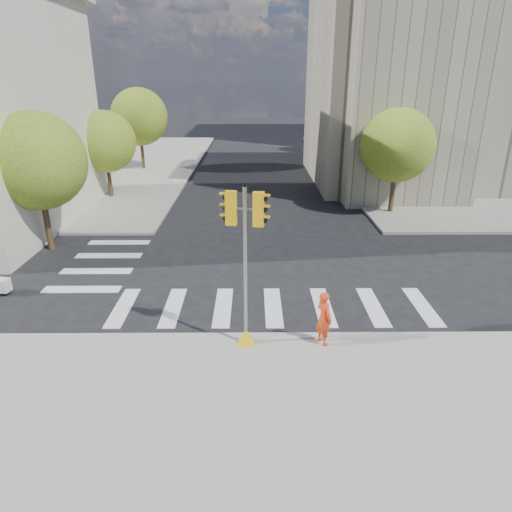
{
  "coord_description": "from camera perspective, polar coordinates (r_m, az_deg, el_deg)",
  "views": [
    {
      "loc": [
        -0.83,
        -16.59,
        7.72
      ],
      "look_at": [
        -0.72,
        -2.31,
        2.1
      ],
      "focal_mm": 32.0,
      "sensor_mm": 36.0,
      "label": 1
    }
  ],
  "objects": [
    {
      "name": "tree_lw_near",
      "position": [
        23.02,
        -25.75,
        10.62
      ],
      "size": [
        4.4,
        4.4,
        6.41
      ],
      "color": "#382616",
      "rests_on": "ground"
    },
    {
      "name": "tree_re_far",
      "position": [
        51.41,
        9.3,
        16.93
      ],
      "size": [
        4.0,
        4.0,
        5.88
      ],
      "color": "#382616",
      "rests_on": "ground"
    },
    {
      "name": "lamp_near",
      "position": [
        31.99,
        16.16,
        15.05
      ],
      "size": [
        0.35,
        0.18,
        8.11
      ],
      "color": "black",
      "rests_on": "sidewalk_far_right"
    },
    {
      "name": "sidewalk_far_left",
      "position": [
        47.33,
        -24.74,
        10.27
      ],
      "size": [
        28.0,
        40.0,
        0.15
      ],
      "primitive_type": "cube",
      "color": "gray",
      "rests_on": "ground"
    },
    {
      "name": "lamp_far",
      "position": [
        45.56,
        11.25,
        17.15
      ],
      "size": [
        0.35,
        0.18,
        8.11
      ],
      "color": "black",
      "rests_on": "sidewalk_far_right"
    },
    {
      "name": "tree_re_mid",
      "position": [
        39.62,
        12.19,
        16.16
      ],
      "size": [
        4.6,
        4.6,
        6.66
      ],
      "color": "#382616",
      "rests_on": "ground"
    },
    {
      "name": "ground",
      "position": [
        18.32,
        2.2,
        -3.46
      ],
      "size": [
        160.0,
        160.0,
        0.0
      ],
      "primitive_type": "plane",
      "color": "black",
      "rests_on": "ground"
    },
    {
      "name": "traffic_signal",
      "position": [
        13.17,
        -1.32,
        -2.99
      ],
      "size": [
        1.08,
        0.56,
        4.94
      ],
      "rotation": [
        0.0,
        0.0,
        -0.17
      ],
      "color": "#E0A20B",
      "rests_on": "sidewalk_near"
    },
    {
      "name": "civic_building",
      "position": [
        39.3,
        25.74,
        18.85
      ],
      "size": [
        26.0,
        16.0,
        19.39
      ],
      "color": "gray",
      "rests_on": "ground"
    },
    {
      "name": "sidewalk_far_right",
      "position": [
        48.02,
        25.72,
        10.25
      ],
      "size": [
        28.0,
        40.0,
        0.15
      ],
      "primitive_type": "cube",
      "color": "gray",
      "rests_on": "ground"
    },
    {
      "name": "tree_re_near",
      "position": [
        28.1,
        17.27,
        13.06
      ],
      "size": [
        4.2,
        4.2,
        6.16
      ],
      "color": "#382616",
      "rests_on": "ground"
    },
    {
      "name": "tree_lw_mid",
      "position": [
        32.32,
        -18.36,
        13.41
      ],
      "size": [
        4.0,
        4.0,
        5.77
      ],
      "color": "#382616",
      "rests_on": "ground"
    },
    {
      "name": "office_tower",
      "position": [
        63.3,
        23.29,
        26.56
      ],
      "size": [
        20.0,
        18.0,
        30.0
      ],
      "primitive_type": "cube",
      "color": "#9EA0A3",
      "rests_on": "ground"
    },
    {
      "name": "tree_lw_far",
      "position": [
        41.85,
        -14.4,
        16.5
      ],
      "size": [
        4.8,
        4.8,
        6.95
      ],
      "color": "#382616",
      "rests_on": "ground"
    },
    {
      "name": "photographer",
      "position": [
        13.91,
        8.48,
        -7.67
      ],
      "size": [
        0.65,
        0.74,
        1.71
      ],
      "primitive_type": "imported",
      "rotation": [
        0.0,
        0.0,
        2.06
      ],
      "color": "red",
      "rests_on": "sidewalk_near"
    }
  ]
}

